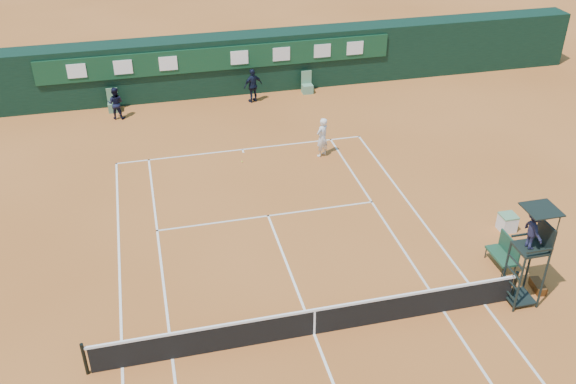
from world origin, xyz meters
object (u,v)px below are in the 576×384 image
(umpire_chair, at_px, (533,237))
(player, at_px, (322,137))
(cooler, at_px, (507,222))
(player_bench, at_px, (505,252))
(tennis_net, at_px, (314,321))

(umpire_chair, bearing_deg, player, 107.13)
(umpire_chair, relative_size, cooler, 5.30)
(player_bench, bearing_deg, player, 112.49)
(umpire_chair, relative_size, player_bench, 2.85)
(cooler, distance_m, player, 8.62)
(player_bench, xyz_separation_m, cooler, (1.22, 1.88, -0.27))
(umpire_chair, xyz_separation_m, cooler, (1.64, 3.58, -2.13))
(umpire_chair, bearing_deg, tennis_net, 179.16)
(tennis_net, relative_size, cooler, 20.00)
(tennis_net, bearing_deg, cooler, 23.00)
(umpire_chair, relative_size, player, 1.92)
(player, bearing_deg, tennis_net, 39.41)
(tennis_net, relative_size, player, 7.24)
(tennis_net, distance_m, umpire_chair, 6.85)
(umpire_chair, xyz_separation_m, player, (-3.28, 10.63, -1.57))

